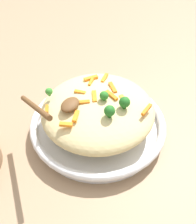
% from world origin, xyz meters
% --- Properties ---
extents(ground_plane, '(2.40, 2.40, 0.00)m').
position_xyz_m(ground_plane, '(0.00, 0.00, 0.00)').
color(ground_plane, '#9E7F60').
extents(serving_bowl, '(0.37, 0.37, 0.05)m').
position_xyz_m(serving_bowl, '(0.00, 0.00, 0.03)').
color(serving_bowl, silver).
rests_on(serving_bowl, ground_plane).
extents(pasta_mound, '(0.30, 0.29, 0.08)m').
position_xyz_m(pasta_mound, '(0.00, 0.00, 0.08)').
color(pasta_mound, '#DBC689').
rests_on(pasta_mound, serving_bowl).
extents(carrot_piece_0, '(0.03, 0.04, 0.01)m').
position_xyz_m(carrot_piece_0, '(-0.02, 0.03, 0.13)').
color(carrot_piece_0, orange).
rests_on(carrot_piece_0, pasta_mound).
extents(carrot_piece_1, '(0.04, 0.01, 0.01)m').
position_xyz_m(carrot_piece_1, '(-0.02, 0.12, 0.12)').
color(carrot_piece_1, orange).
rests_on(carrot_piece_1, pasta_mound).
extents(carrot_piece_2, '(0.03, 0.04, 0.01)m').
position_xyz_m(carrot_piece_2, '(-0.03, 0.06, 0.12)').
color(carrot_piece_2, orange).
rests_on(carrot_piece_2, pasta_mound).
extents(carrot_piece_3, '(0.04, 0.02, 0.01)m').
position_xyz_m(carrot_piece_3, '(0.08, -0.02, 0.12)').
color(carrot_piece_3, orange).
rests_on(carrot_piece_3, pasta_mound).
extents(carrot_piece_4, '(0.03, 0.02, 0.01)m').
position_xyz_m(carrot_piece_4, '(0.09, -0.09, 0.12)').
color(carrot_piece_4, orange).
rests_on(carrot_piece_4, pasta_mound).
extents(carrot_piece_5, '(0.04, 0.04, 0.01)m').
position_xyz_m(carrot_piece_5, '(-0.05, 0.02, 0.12)').
color(carrot_piece_5, orange).
rests_on(carrot_piece_5, pasta_mound).
extents(carrot_piece_6, '(0.04, 0.03, 0.01)m').
position_xyz_m(carrot_piece_6, '(0.00, -0.01, 0.12)').
color(carrot_piece_6, orange).
rests_on(carrot_piece_6, pasta_mound).
extents(carrot_piece_7, '(0.03, 0.01, 0.01)m').
position_xyz_m(carrot_piece_7, '(-0.05, -0.05, 0.12)').
color(carrot_piece_7, orange).
rests_on(carrot_piece_7, pasta_mound).
extents(carrot_piece_8, '(0.04, 0.01, 0.01)m').
position_xyz_m(carrot_piece_8, '(-0.09, -0.02, 0.12)').
color(carrot_piece_8, orange).
rests_on(carrot_piece_8, pasta_mound).
extents(carrot_piece_9, '(0.03, 0.04, 0.01)m').
position_xyz_m(carrot_piece_9, '(0.03, -0.03, 0.12)').
color(carrot_piece_9, orange).
rests_on(carrot_piece_9, pasta_mound).
extents(carrot_piece_10, '(0.02, 0.03, 0.01)m').
position_xyz_m(carrot_piece_10, '(0.11, -0.03, 0.12)').
color(carrot_piece_10, orange).
rests_on(carrot_piece_10, pasta_mound).
extents(carrot_piece_11, '(0.01, 0.03, 0.01)m').
position_xyz_m(carrot_piece_11, '(-0.00, -0.05, 0.12)').
color(carrot_piece_11, orange).
rests_on(carrot_piece_11, pasta_mound).
extents(carrot_piece_12, '(0.04, 0.03, 0.01)m').
position_xyz_m(carrot_piece_12, '(-0.07, -0.06, 0.12)').
color(carrot_piece_12, orange).
rests_on(carrot_piece_12, pasta_mound).
extents(broccoli_floret_0, '(0.02, 0.02, 0.03)m').
position_xyz_m(broccoli_floret_0, '(-0.00, 0.02, 0.14)').
color(broccoli_floret_0, '#296820').
rests_on(broccoli_floret_0, pasta_mound).
extents(broccoli_floret_1, '(0.03, 0.03, 0.03)m').
position_xyz_m(broccoli_floret_1, '(-0.00, 0.07, 0.14)').
color(broccoli_floret_1, '#205B1C').
rests_on(broccoli_floret_1, pasta_mound).
extents(broccoli_floret_2, '(0.02, 0.02, 0.02)m').
position_xyz_m(broccoli_floret_2, '(0.04, -0.12, 0.13)').
color(broccoli_floret_2, '#377928').
rests_on(broccoli_floret_2, pasta_mound).
extents(broccoli_floret_3, '(0.03, 0.03, 0.03)m').
position_xyz_m(broccoli_floret_3, '(0.04, 0.05, 0.14)').
color(broccoli_floret_3, '#205B1C').
rests_on(broccoli_floret_3, pasta_mound).
extents(serving_spoon, '(0.15, 0.16, 0.09)m').
position_xyz_m(serving_spoon, '(0.09, -0.06, 0.14)').
color(serving_spoon, brown).
rests_on(serving_spoon, pasta_mound).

